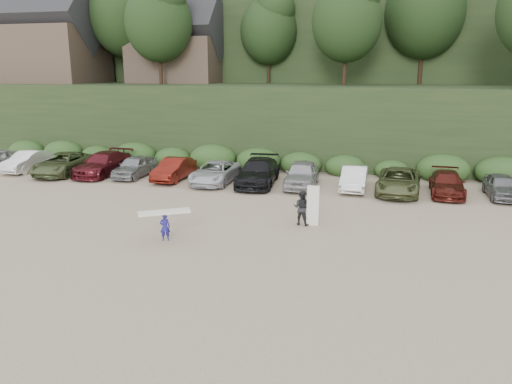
# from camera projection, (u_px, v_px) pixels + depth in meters

# --- Properties ---
(ground) EXTENTS (120.00, 120.00, 0.00)m
(ground) POSITION_uv_depth(u_px,v_px,m) (221.00, 234.00, 22.81)
(ground) COLOR tan
(ground) RESTS_ON ground
(hillside_backdrop) EXTENTS (90.00, 41.50, 28.00)m
(hillside_backdrop) POSITION_uv_depth(u_px,v_px,m) (321.00, 31.00, 53.91)
(hillside_backdrop) COLOR black
(hillside_backdrop) RESTS_ON ground
(parked_cars) EXTENTS (40.03, 6.10, 1.65)m
(parked_cars) POSITION_uv_depth(u_px,v_px,m) (234.00, 172.00, 32.62)
(parked_cars) COLOR #A6A7AB
(parked_cars) RESTS_ON ground
(child_surfer) EXTENTS (2.23, 1.71, 1.34)m
(child_surfer) POSITION_uv_depth(u_px,v_px,m) (165.00, 221.00, 21.71)
(child_surfer) COLOR navy
(child_surfer) RESTS_ON ground
(adult_surfer) EXTENTS (1.32, 0.79, 2.01)m
(adult_surfer) POSITION_uv_depth(u_px,v_px,m) (303.00, 208.00, 23.90)
(adult_surfer) COLOR black
(adult_surfer) RESTS_ON ground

